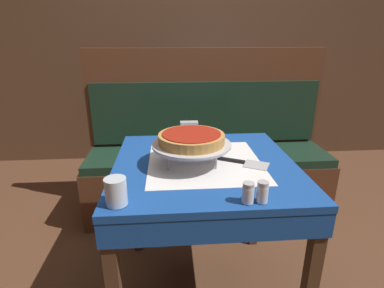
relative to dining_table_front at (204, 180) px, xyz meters
name	(u,v)px	position (x,y,z in m)	size (l,w,h in m)	color
dining_table_front	(204,180)	(0.00, 0.00, 0.00)	(0.82, 0.82, 0.76)	#194799
dining_table_rear	(217,110)	(0.31, 1.57, -0.04)	(0.68, 0.68, 0.75)	#194799
booth_bench	(207,167)	(0.13, 0.84, -0.31)	(1.80, 0.49, 1.23)	brown
back_wall_panel	(183,47)	(0.00, 1.98, 0.53)	(6.00, 0.04, 2.40)	brown
pizza_pan_stand	(191,145)	(-0.06, -0.02, 0.18)	(0.35, 0.35, 0.10)	#ADADB2
deep_dish_pizza	(191,138)	(-0.06, -0.02, 0.21)	(0.29, 0.29, 0.05)	#C68E47
pizza_server	(240,162)	(0.16, -0.02, 0.10)	(0.27, 0.18, 0.01)	#BCBCC1
water_glass_near	(116,191)	(-0.34, -0.34, 0.14)	(0.07, 0.07, 0.10)	silver
salt_shaker	(248,193)	(0.11, -0.36, 0.13)	(0.04, 0.04, 0.07)	silver
pepper_shaker	(262,192)	(0.16, -0.36, 0.13)	(0.04, 0.04, 0.08)	silver
napkin_holder	(189,129)	(-0.05, 0.37, 0.14)	(0.10, 0.05, 0.09)	#B2B2B7
condiment_caddy	(221,93)	(0.34, 1.53, 0.13)	(0.12, 0.12, 0.17)	black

